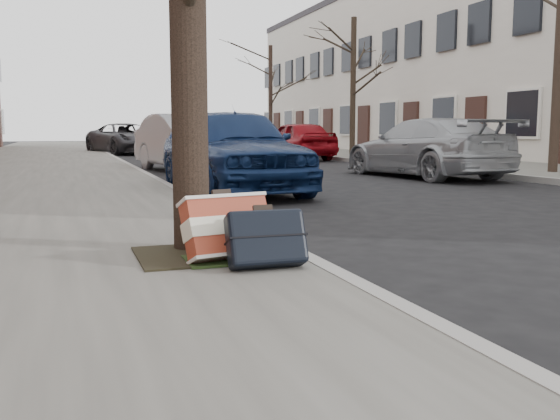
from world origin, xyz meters
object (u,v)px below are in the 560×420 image
object	(u,v)px
car_near_front	(232,149)
suitcase_navy	(266,238)
suitcase_red	(227,228)
car_near_mid	(189,143)

from	to	relation	value
car_near_front	suitcase_navy	bearing A→B (deg)	-105.50
suitcase_red	car_near_mid	bearing A→B (deg)	68.48
suitcase_navy	car_near_front	world-z (taller)	car_near_front
car_near_front	car_near_mid	distance (m)	5.42
suitcase_navy	suitcase_red	bearing A→B (deg)	121.37
suitcase_red	car_near_front	distance (m)	6.05
suitcase_red	suitcase_navy	xyz separation A→B (m)	(0.18, -0.31, -0.03)
suitcase_navy	car_near_front	bearing A→B (deg)	78.34
car_near_front	suitcase_red	bearing A→B (deg)	-107.81
suitcase_red	suitcase_navy	world-z (taller)	suitcase_red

